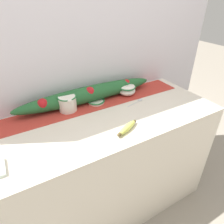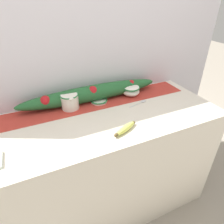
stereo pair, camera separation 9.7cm
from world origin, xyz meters
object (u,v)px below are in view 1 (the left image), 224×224
(cream_pitcher, at_px, (67,103))
(sugar_bowl, at_px, (127,89))
(spoon, at_px, (139,100))
(small_dish, at_px, (96,101))
(banana, at_px, (127,128))

(cream_pitcher, distance_m, sugar_bowl, 0.48)
(cream_pitcher, distance_m, spoon, 0.52)
(small_dish, bearing_deg, banana, -88.54)
(sugar_bowl, distance_m, spoon, 0.14)
(spoon, bearing_deg, small_dish, 141.66)
(small_dish, xyz_separation_m, banana, (0.01, -0.39, 0.01))
(sugar_bowl, height_order, small_dish, sugar_bowl)
(sugar_bowl, xyz_separation_m, spoon, (0.03, -0.13, -0.04))
(banana, xyz_separation_m, spoon, (0.28, 0.26, -0.01))
(sugar_bowl, distance_m, banana, 0.47)
(sugar_bowl, xyz_separation_m, small_dish, (-0.27, -0.00, -0.03))
(cream_pitcher, bearing_deg, banana, -60.37)
(small_dish, height_order, spoon, small_dish)
(sugar_bowl, distance_m, small_dish, 0.27)
(sugar_bowl, bearing_deg, banana, -123.32)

